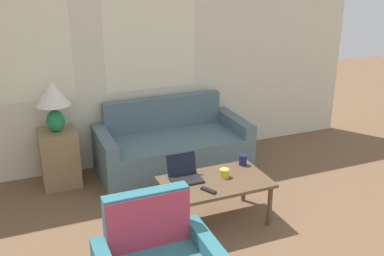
# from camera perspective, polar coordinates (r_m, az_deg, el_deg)

# --- Properties ---
(wall_back) EXTENTS (6.78, 0.06, 2.60)m
(wall_back) POSITION_cam_1_polar(r_m,az_deg,el_deg) (5.20, -12.12, 8.56)
(wall_back) COLOR silver
(wall_back) RESTS_ON ground_plane
(couch) EXTENTS (1.73, 0.82, 0.82)m
(couch) POSITION_cam_1_polar(r_m,az_deg,el_deg) (5.30, -2.62, -2.65)
(couch) COLOR slate
(couch) RESTS_ON ground_plane
(side_table) EXTENTS (0.40, 0.40, 0.62)m
(side_table) POSITION_cam_1_polar(r_m,az_deg,el_deg) (5.15, -16.46, -3.64)
(side_table) COLOR #937551
(side_table) RESTS_ON ground_plane
(table_lamp) EXTENTS (0.36, 0.36, 0.55)m
(table_lamp) POSITION_cam_1_polar(r_m,az_deg,el_deg) (4.92, -17.24, 3.50)
(table_lamp) COLOR #1E8451
(table_lamp) RESTS_ON side_table
(coffee_table) EXTENTS (0.99, 0.60, 0.44)m
(coffee_table) POSITION_cam_1_polar(r_m,az_deg,el_deg) (4.20, 2.99, -7.26)
(coffee_table) COLOR brown
(coffee_table) RESTS_ON ground_plane
(laptop) EXTENTS (0.28, 0.26, 0.22)m
(laptop) POSITION_cam_1_polar(r_m,az_deg,el_deg) (4.18, -0.96, -5.86)
(laptop) COLOR black
(laptop) RESTS_ON coffee_table
(cup_navy) EXTENTS (0.09, 0.09, 0.08)m
(cup_navy) POSITION_cam_1_polar(r_m,az_deg,el_deg) (4.23, 4.12, -5.72)
(cup_navy) COLOR gold
(cup_navy) RESTS_ON coffee_table
(cup_yellow) EXTENTS (0.08, 0.08, 0.10)m
(cup_yellow) POSITION_cam_1_polar(r_m,az_deg,el_deg) (4.49, 6.47, -4.06)
(cup_yellow) COLOR #191E4C
(cup_yellow) RESTS_ON coffee_table
(tv_remote) EXTENTS (0.11, 0.15, 0.02)m
(tv_remote) POSITION_cam_1_polar(r_m,az_deg,el_deg) (3.99, 2.11, -7.92)
(tv_remote) COLOR black
(tv_remote) RESTS_ON coffee_table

